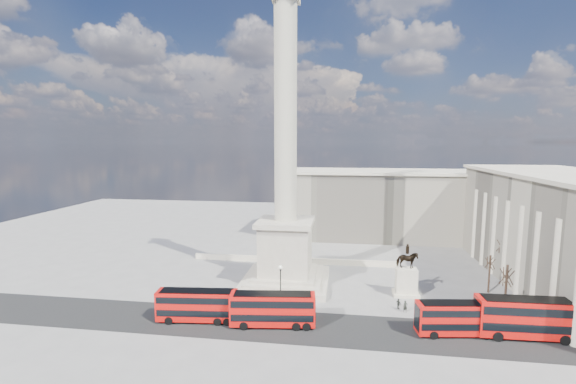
% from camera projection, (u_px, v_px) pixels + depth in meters
% --- Properties ---
extents(ground, '(180.00, 180.00, 0.00)m').
position_uv_depth(ground, '(281.00, 295.00, 59.51)').
color(ground, gray).
rests_on(ground, ground).
extents(asphalt_road, '(120.00, 9.00, 0.01)m').
position_uv_depth(asphalt_road, '(307.00, 327.00, 49.00)').
color(asphalt_road, '#252525').
rests_on(asphalt_road, ground).
extents(nelsons_column, '(14.00, 14.00, 49.85)m').
position_uv_depth(nelsons_column, '(286.00, 207.00, 62.76)').
color(nelsons_column, beige).
rests_on(nelsons_column, ground).
extents(balustrade_wall, '(40.00, 0.60, 1.10)m').
position_uv_depth(balustrade_wall, '(294.00, 260.00, 75.15)').
color(balustrade_wall, beige).
rests_on(balustrade_wall, ground).
extents(building_east, '(19.00, 46.00, 18.60)m').
position_uv_depth(building_east, '(566.00, 231.00, 61.88)').
color(building_east, '#BDB49B').
rests_on(building_east, ground).
extents(building_northeast, '(51.00, 17.00, 16.60)m').
position_uv_depth(building_northeast, '(386.00, 204.00, 94.94)').
color(building_northeast, '#BDB49B').
rests_on(building_northeast, ground).
extents(red_bus_a, '(10.61, 3.35, 4.23)m').
position_uv_depth(red_bus_a, '(198.00, 305.00, 50.44)').
color(red_bus_a, red).
rests_on(red_bus_a, ground).
extents(red_bus_b, '(11.02, 3.69, 4.38)m').
position_uv_depth(red_bus_b, '(273.00, 309.00, 49.07)').
color(red_bus_b, red).
rests_on(red_bus_b, ground).
extents(red_bus_c, '(12.20, 3.16, 4.92)m').
position_uv_depth(red_bus_c, '(530.00, 318.00, 46.05)').
color(red_bus_c, red).
rests_on(red_bus_c, ground).
extents(red_bus_d, '(10.46, 3.67, 4.15)m').
position_uv_depth(red_bus_d, '(460.00, 318.00, 46.83)').
color(red_bus_d, red).
rests_on(red_bus_d, ground).
extents(victorian_lamp, '(0.51, 0.51, 6.00)m').
position_uv_depth(victorian_lamp, '(280.00, 282.00, 55.10)').
color(victorian_lamp, black).
rests_on(victorian_lamp, ground).
extents(equestrian_statue, '(3.89, 2.92, 8.12)m').
position_uv_depth(equestrian_statue, '(406.00, 278.00, 59.01)').
color(equestrian_statue, beige).
rests_on(equestrian_statue, ground).
extents(bare_tree_near, '(1.80, 1.80, 7.89)m').
position_uv_depth(bare_tree_near, '(507.00, 274.00, 50.46)').
color(bare_tree_near, '#332319').
rests_on(bare_tree_near, ground).
extents(bare_tree_mid, '(1.67, 1.67, 6.35)m').
position_uv_depth(bare_tree_mid, '(490.00, 262.00, 59.78)').
color(bare_tree_mid, '#332319').
rests_on(bare_tree_mid, ground).
extents(bare_tree_far, '(1.91, 1.91, 7.78)m').
position_uv_depth(bare_tree_far, '(502.00, 244.00, 65.82)').
color(bare_tree_far, '#332319').
rests_on(bare_tree_far, ground).
extents(pedestrian_walking, '(0.67, 0.50, 1.68)m').
position_uv_depth(pedestrian_walking, '(405.00, 307.00, 53.27)').
color(pedestrian_walking, black).
rests_on(pedestrian_walking, ground).
extents(pedestrian_standing, '(1.11, 1.07, 1.81)m').
position_uv_depth(pedestrian_standing, '(459.00, 317.00, 49.90)').
color(pedestrian_standing, black).
rests_on(pedestrian_standing, ground).
extents(pedestrian_crossing, '(0.88, 0.92, 1.53)m').
position_uv_depth(pedestrian_crossing, '(398.00, 304.00, 54.32)').
color(pedestrian_crossing, black).
rests_on(pedestrian_crossing, ground).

